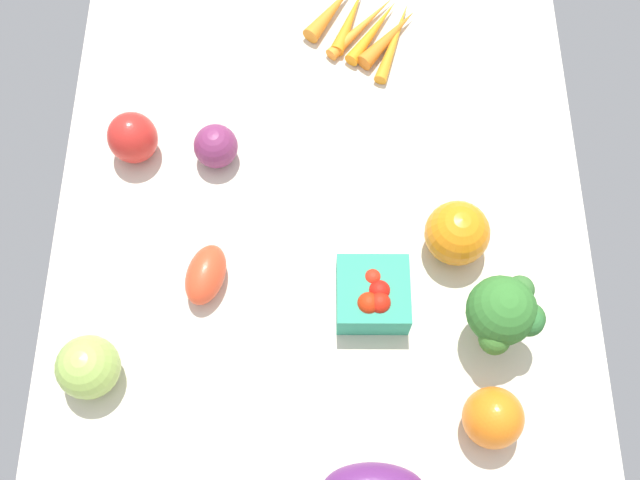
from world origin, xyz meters
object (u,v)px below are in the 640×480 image
object	(u,v)px
roma_tomato	(205,275)
heirloom_tomato_green	(87,367)
carrot_bunch	(365,27)
broccoli_head	(504,313)
heirloom_tomato_orange	(456,236)
bell_pepper_orange	(492,418)
berry_basket	(372,295)
red_onion_center	(215,146)
bell_pepper_red	(132,138)

from	to	relation	value
roma_tomato	heirloom_tomato_green	distance (cm)	19.18
carrot_bunch	broccoli_head	world-z (taller)	broccoli_head
carrot_bunch	heirloom_tomato_orange	world-z (taller)	heirloom_tomato_orange
bell_pepper_orange	berry_basket	world-z (taller)	bell_pepper_orange
red_onion_center	broccoli_head	size ratio (longest dim) A/B	0.51
bell_pepper_orange	heirloom_tomato_green	size ratio (longest dim) A/B	1.05
red_onion_center	heirloom_tomato_orange	size ratio (longest dim) A/B	0.72
berry_basket	bell_pepper_red	bearing A→B (deg)	55.48
bell_pepper_orange	heirloom_tomato_green	xyz separation A→B (cm)	(6.24, 50.74, -0.20)
red_onion_center	bell_pepper_red	bearing A→B (deg)	85.69
broccoli_head	red_onion_center	bearing A→B (deg)	55.23
roma_tomato	bell_pepper_red	bearing A→B (deg)	-136.06
bell_pepper_orange	bell_pepper_red	bearing A→B (deg)	50.54
heirloom_tomato_orange	broccoli_head	bearing A→B (deg)	-158.92
heirloom_tomato_orange	berry_basket	xyz separation A→B (cm)	(-7.93, 11.55, -1.43)
broccoli_head	heirloom_tomato_green	xyz separation A→B (cm)	(-6.13, 52.60, -3.65)
bell_pepper_orange	berry_basket	bearing A→B (deg)	41.09
roma_tomato	berry_basket	world-z (taller)	berry_basket
berry_basket	broccoli_head	distance (cm)	17.31
heirloom_tomato_orange	broccoli_head	size ratio (longest dim) A/B	0.71
heirloom_tomato_orange	bell_pepper_red	bearing A→B (deg)	71.17
bell_pepper_orange	bell_pepper_red	distance (cm)	62.84
red_onion_center	berry_basket	xyz separation A→B (cm)	(-22.64, -22.25, -0.18)
bell_pepper_red	broccoli_head	distance (cm)	57.55
red_onion_center	roma_tomato	bearing A→B (deg)	179.12
heirloom_tomato_green	berry_basket	bearing A→B (deg)	-74.42
bell_pepper_red	berry_basket	world-z (taller)	bell_pepper_red
carrot_bunch	bell_pepper_red	bearing A→B (deg)	122.99
heirloom_tomato_green	broccoli_head	bearing A→B (deg)	-83.35
roma_tomato	heirloom_tomato_green	size ratio (longest dim) A/B	1.06
roma_tomato	bell_pepper_orange	distance (cm)	41.67
broccoli_head	carrot_bunch	bearing A→B (deg)	17.88
red_onion_center	bell_pepper_red	world-z (taller)	bell_pepper_red
carrot_bunch	bell_pepper_orange	xyz separation A→B (cm)	(-62.21, -14.21, 3.08)
berry_basket	roma_tomato	bearing A→B (deg)	82.47
red_onion_center	bell_pepper_red	distance (cm)	12.04
broccoli_head	heirloom_tomato_green	bearing A→B (deg)	96.65
carrot_bunch	heirloom_tomato_orange	size ratio (longest dim) A/B	2.19
roma_tomato	heirloom_tomato_orange	size ratio (longest dim) A/B	0.98
heirloom_tomato_orange	berry_basket	world-z (taller)	heirloom_tomato_orange
red_onion_center	berry_basket	size ratio (longest dim) A/B	0.67
carrot_bunch	broccoli_head	size ratio (longest dim) A/B	1.56
roma_tomato	heirloom_tomato_orange	distance (cm)	34.51
roma_tomato	broccoli_head	world-z (taller)	broccoli_head
berry_basket	red_onion_center	bearing A→B (deg)	44.51
red_onion_center	heirloom_tomato_green	size ratio (longest dim) A/B	0.79
roma_tomato	heirloom_tomato_green	world-z (taller)	heirloom_tomato_green
bell_pepper_red	heirloom_tomato_orange	bearing A→B (deg)	-108.83
carrot_bunch	broccoli_head	xyz separation A→B (cm)	(-49.84, -16.08, 6.53)
bell_pepper_orange	bell_pepper_red	world-z (taller)	bell_pepper_orange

